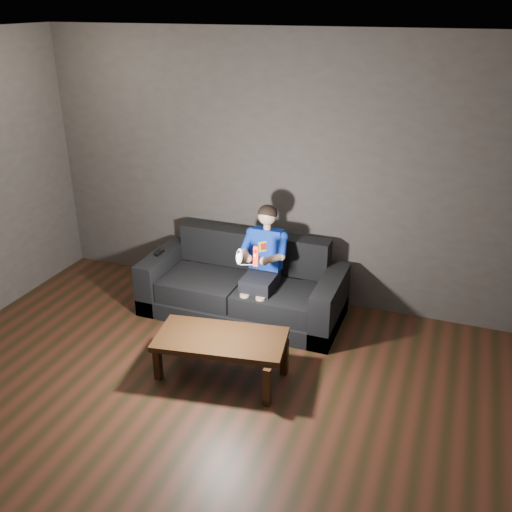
% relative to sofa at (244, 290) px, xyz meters
% --- Properties ---
extents(floor, '(5.00, 5.00, 0.00)m').
position_rel_sofa_xyz_m(floor, '(0.14, -1.97, -0.25)').
color(floor, black).
rests_on(floor, ground).
extents(back_wall, '(5.00, 0.04, 2.70)m').
position_rel_sofa_xyz_m(back_wall, '(0.14, 0.53, 1.10)').
color(back_wall, '#373130').
rests_on(back_wall, ground).
extents(ceiling, '(5.00, 5.00, 0.02)m').
position_rel_sofa_xyz_m(ceiling, '(0.14, -1.97, 2.45)').
color(ceiling, white).
rests_on(ceiling, back_wall).
extents(sofa, '(1.98, 0.85, 0.76)m').
position_rel_sofa_xyz_m(sofa, '(0.00, 0.00, 0.00)').
color(sofa, black).
rests_on(sofa, floor).
extents(child, '(0.45, 0.55, 1.10)m').
position_rel_sofa_xyz_m(child, '(0.23, -0.05, 0.42)').
color(child, black).
rests_on(child, sofa).
extents(wii_remote_red, '(0.06, 0.07, 0.18)m').
position_rel_sofa_xyz_m(wii_remote_red, '(0.31, -0.47, 0.63)').
color(wii_remote_red, red).
rests_on(wii_remote_red, child).
extents(nunchuk_white, '(0.07, 0.10, 0.16)m').
position_rel_sofa_xyz_m(nunchuk_white, '(0.15, -0.47, 0.59)').
color(nunchuk_white, silver).
rests_on(nunchuk_white, child).
extents(wii_remote_black, '(0.04, 0.14, 0.03)m').
position_rel_sofa_xyz_m(wii_remote_black, '(-0.89, -0.07, 0.30)').
color(wii_remote_black, black).
rests_on(wii_remote_black, sofa).
extents(coffee_table, '(1.14, 0.69, 0.39)m').
position_rel_sofa_xyz_m(coffee_table, '(0.23, -1.07, 0.09)').
color(coffee_table, black).
rests_on(coffee_table, floor).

